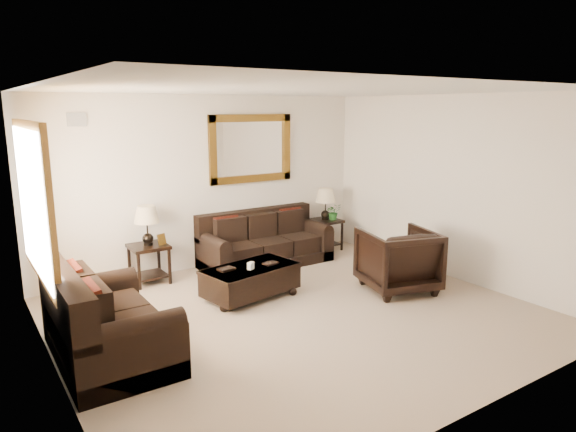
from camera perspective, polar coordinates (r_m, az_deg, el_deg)
room at (r=6.04m, az=1.35°, el=0.94°), size 5.51×5.01×2.71m
window at (r=5.88m, az=-26.30°, el=1.37°), size 0.07×1.96×1.66m
mirror at (r=8.45m, az=-4.12°, el=7.48°), size 1.50×0.06×1.10m
air_vent at (r=7.49m, az=-22.43°, el=9.89°), size 0.25×0.02×0.18m
sofa at (r=8.39m, az=-2.67°, el=-3.23°), size 2.10×0.91×0.86m
loveseat at (r=5.59m, az=-19.83°, el=-11.45°), size 1.01×1.70×0.96m
end_table_left at (r=7.62m, az=-15.33°, el=-1.83°), size 0.52×0.52×1.14m
end_table_right at (r=9.14m, az=4.18°, el=0.67°), size 0.50×0.50×1.11m
coffee_table at (r=6.93m, az=-4.19°, el=-6.92°), size 1.36×0.88×0.53m
armchair at (r=7.29m, az=12.12°, el=-4.46°), size 1.14×1.10×0.96m
potted_plant at (r=9.15m, az=5.06°, el=0.28°), size 0.34×0.36×0.23m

